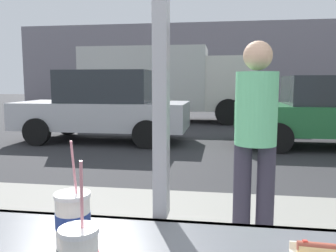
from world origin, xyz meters
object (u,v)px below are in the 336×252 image
(soda_cup_left, at_px, (73,219))
(box_truck, at_px, (166,81))
(parked_car_green, at_px, (335,111))
(parked_car_silver, at_px, (104,106))
(pedestrian, at_px, (255,133))

(soda_cup_left, distance_m, box_truck, 12.34)
(parked_car_green, bearing_deg, soda_cup_left, -111.68)
(soda_cup_left, height_order, box_truck, box_truck)
(soda_cup_left, distance_m, parked_car_green, 8.03)
(parked_car_silver, height_order, pedestrian, pedestrian)
(parked_car_silver, distance_m, box_truck, 4.87)
(pedestrian, bearing_deg, box_truck, 102.72)
(box_truck, bearing_deg, parked_car_silver, -99.64)
(soda_cup_left, xyz_separation_m, parked_car_silver, (-2.47, 7.46, -0.20))
(parked_car_green, distance_m, pedestrian, 6.09)
(parked_car_green, bearing_deg, parked_car_silver, 180.00)
(box_truck, bearing_deg, pedestrian, -77.28)
(parked_car_green, relative_size, pedestrian, 2.69)
(soda_cup_left, relative_size, pedestrian, 0.20)
(parked_car_green, distance_m, box_truck, 6.67)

